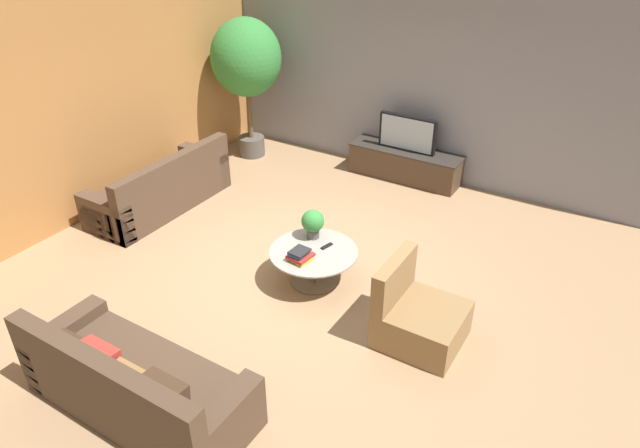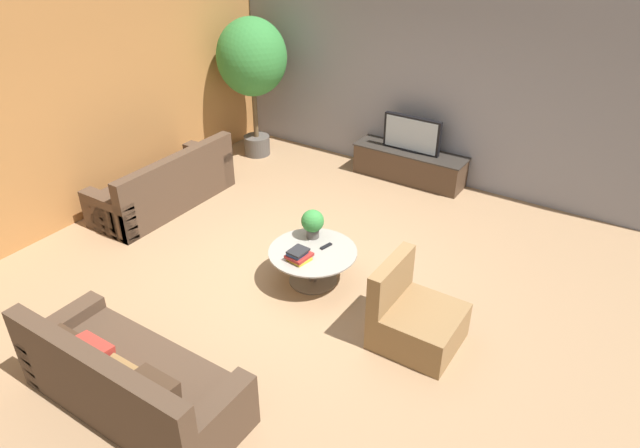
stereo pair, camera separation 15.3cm
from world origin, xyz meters
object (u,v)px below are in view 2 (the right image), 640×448
at_px(media_console, 409,164).
at_px(potted_plant_tabletop, 313,222).
at_px(coffee_table, 313,260).
at_px(television, 412,134).
at_px(couch_near_entry, 130,382).
at_px(potted_palm_tall, 252,61).
at_px(couch_by_wall, 165,188).
at_px(armchair_wicker, 414,318).

bearing_deg(media_console, potted_plant_tabletop, -88.48).
bearing_deg(coffee_table, television, 94.48).
relative_size(couch_near_entry, potted_palm_tall, 0.92).
height_order(media_console, coffee_table, media_console).
bearing_deg(potted_palm_tall, couch_by_wall, -88.36).
distance_m(armchair_wicker, potted_palm_tall, 5.24).
xyz_separation_m(couch_near_entry, potted_palm_tall, (-2.55, 4.93, 1.30)).
xyz_separation_m(coffee_table, potted_plant_tabletop, (-0.16, 0.24, 0.33)).
bearing_deg(media_console, coffee_table, -85.52).
bearing_deg(armchair_wicker, couch_near_entry, 141.63).
distance_m(couch_by_wall, couch_near_entry, 3.73).
height_order(television, couch_by_wall, television).
bearing_deg(couch_by_wall, armchair_wicker, 81.01).
distance_m(television, potted_palm_tall, 2.78).
distance_m(couch_near_entry, potted_plant_tabletop, 2.68).
height_order(television, couch_near_entry, television).
relative_size(coffee_table, potted_plant_tabletop, 2.86).
relative_size(media_console, couch_near_entry, 0.84).
bearing_deg(armchair_wicker, coffee_table, 78.45).
distance_m(couch_by_wall, armchair_wicker, 4.22).
distance_m(potted_palm_tall, potted_plant_tabletop, 3.64).
distance_m(couch_by_wall, potted_plant_tabletop, 2.63).
bearing_deg(coffee_table, potted_plant_tabletop, 123.89).
xyz_separation_m(couch_by_wall, potted_plant_tabletop, (2.61, -0.13, 0.33)).
bearing_deg(media_console, potted_palm_tall, -168.62).
distance_m(media_console, couch_near_entry, 5.45).
distance_m(armchair_wicker, potted_plant_tabletop, 1.68).
height_order(media_console, television, television).
bearing_deg(potted_plant_tabletop, armchair_wicker, -18.75).
bearing_deg(potted_palm_tall, media_console, 11.38).
bearing_deg(potted_palm_tall, television, 11.34).
relative_size(couch_by_wall, armchair_wicker, 2.44).
xyz_separation_m(television, couch_by_wall, (-2.53, -2.67, -0.46)).
xyz_separation_m(television, armchair_wicker, (1.63, -3.33, -0.47)).
xyz_separation_m(television, potted_palm_tall, (-2.59, -0.52, 0.84)).
xyz_separation_m(television, coffee_table, (0.24, -3.04, -0.45)).
distance_m(coffee_table, armchair_wicker, 1.42).
bearing_deg(coffee_table, armchair_wicker, -11.55).
relative_size(coffee_table, armchair_wicker, 1.17).
height_order(couch_near_entry, potted_palm_tall, potted_palm_tall).
bearing_deg(couch_near_entry, television, -90.51).
bearing_deg(potted_plant_tabletop, television, 91.52).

